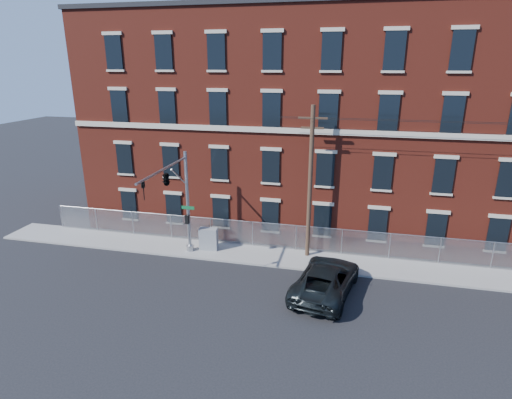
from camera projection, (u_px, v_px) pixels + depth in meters
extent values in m
plane|color=black|center=(261.00, 296.00, 23.51)|extent=(140.00, 140.00, 0.00)
cube|color=#999690|center=(469.00, 276.00, 25.55)|extent=(65.00, 3.00, 0.12)
cube|color=maroon|center=(456.00, 126.00, 31.41)|extent=(55.00, 14.00, 16.00)
cube|color=black|center=(473.00, 8.00, 28.87)|extent=(55.30, 14.30, 0.30)
cube|color=#B3A995|center=(483.00, 137.00, 24.76)|extent=(55.00, 0.18, 0.35)
cube|color=black|center=(129.00, 205.00, 31.77)|extent=(1.20, 0.10, 2.20)
cube|color=black|center=(124.00, 159.00, 30.65)|extent=(1.20, 0.10, 2.20)
cube|color=black|center=(119.00, 106.00, 29.47)|extent=(1.20, 0.10, 2.20)
cube|color=black|center=(114.00, 53.00, 28.35)|extent=(1.20, 0.10, 2.20)
cube|color=black|center=(174.00, 209.00, 30.99)|extent=(1.20, 0.10, 2.20)
cube|color=black|center=(171.00, 161.00, 29.87)|extent=(1.20, 0.10, 2.20)
cube|color=black|center=(167.00, 107.00, 28.68)|extent=(1.20, 0.10, 2.20)
cube|color=black|center=(164.00, 52.00, 27.56)|extent=(1.20, 0.10, 2.20)
cube|color=black|center=(221.00, 212.00, 30.21)|extent=(1.20, 0.10, 2.20)
cube|color=black|center=(219.00, 164.00, 29.09)|extent=(1.20, 0.10, 2.20)
cube|color=black|center=(218.00, 109.00, 27.90)|extent=(1.20, 0.10, 2.20)
cube|color=black|center=(216.00, 52.00, 26.78)|extent=(1.20, 0.10, 2.20)
cube|color=black|center=(270.00, 216.00, 29.42)|extent=(1.20, 0.10, 2.20)
cube|color=black|center=(271.00, 167.00, 28.30)|extent=(1.20, 0.10, 2.20)
cube|color=black|center=(271.00, 110.00, 27.12)|extent=(1.20, 0.10, 2.20)
cube|color=black|center=(272.00, 52.00, 26.00)|extent=(1.20, 0.10, 2.20)
cube|color=black|center=(322.00, 220.00, 28.64)|extent=(1.20, 0.10, 2.20)
cube|color=black|center=(325.00, 170.00, 27.52)|extent=(1.20, 0.10, 2.20)
cube|color=black|center=(328.00, 111.00, 26.34)|extent=(1.20, 0.10, 2.20)
cube|color=black|center=(331.00, 51.00, 25.21)|extent=(1.20, 0.10, 2.20)
cube|color=black|center=(378.00, 225.00, 27.86)|extent=(1.20, 0.10, 2.20)
cube|color=black|center=(383.00, 173.00, 26.74)|extent=(1.20, 0.10, 2.20)
cube|color=black|center=(389.00, 113.00, 25.55)|extent=(1.20, 0.10, 2.20)
cube|color=black|center=(395.00, 51.00, 24.43)|extent=(1.20, 0.10, 2.20)
cube|color=black|center=(436.00, 230.00, 27.07)|extent=(1.20, 0.10, 2.20)
cube|color=black|center=(444.00, 176.00, 25.95)|extent=(1.20, 0.10, 2.20)
cube|color=black|center=(453.00, 114.00, 24.77)|extent=(1.20, 0.10, 2.20)
cube|color=black|center=(462.00, 50.00, 23.65)|extent=(1.20, 0.10, 2.20)
cube|color=black|center=(498.00, 234.00, 26.29)|extent=(1.20, 0.10, 2.20)
cube|color=black|center=(508.00, 180.00, 25.17)|extent=(1.20, 0.10, 2.20)
cube|color=#A5A8AD|center=(466.00, 253.00, 26.46)|extent=(59.00, 0.02, 1.80)
cylinder|color=#9EA0A5|center=(468.00, 240.00, 26.18)|extent=(59.00, 0.04, 0.04)
cylinder|color=#9EA0A5|center=(61.00, 216.00, 32.76)|extent=(0.06, 0.06, 1.85)
cylinder|color=#9EA0A5|center=(96.00, 220.00, 32.10)|extent=(0.06, 0.06, 1.85)
cylinder|color=#9EA0A5|center=(133.00, 223.00, 31.43)|extent=(0.06, 0.06, 1.85)
cylinder|color=#9EA0A5|center=(171.00, 226.00, 30.77)|extent=(0.06, 0.06, 1.85)
cylinder|color=#9EA0A5|center=(211.00, 230.00, 30.11)|extent=(0.06, 0.06, 1.85)
cylinder|color=#9EA0A5|center=(253.00, 234.00, 29.44)|extent=(0.06, 0.06, 1.85)
cylinder|color=#9EA0A5|center=(296.00, 238.00, 28.78)|extent=(0.06, 0.06, 1.85)
cylinder|color=#9EA0A5|center=(342.00, 242.00, 28.12)|extent=(0.06, 0.06, 1.85)
cylinder|color=#9EA0A5|center=(390.00, 246.00, 27.45)|extent=(0.06, 0.06, 1.85)
cylinder|color=#9EA0A5|center=(440.00, 251.00, 26.79)|extent=(0.06, 0.06, 1.85)
cylinder|color=#9EA0A5|center=(493.00, 255.00, 26.13)|extent=(0.06, 0.06, 1.85)
cylinder|color=#9EA0A5|center=(188.00, 203.00, 27.83)|extent=(0.22, 0.22, 7.00)
cylinder|color=#9EA0A5|center=(190.00, 248.00, 28.85)|extent=(0.50, 0.50, 0.40)
cylinder|color=#9EA0A5|center=(164.00, 169.00, 23.85)|extent=(0.14, 6.50, 0.14)
cylinder|color=#9EA0A5|center=(179.00, 177.00, 26.06)|extent=(0.08, 2.18, 1.56)
cube|color=#0C592D|center=(188.00, 208.00, 27.77)|extent=(0.90, 0.03, 0.22)
cube|color=black|center=(187.00, 219.00, 27.94)|extent=(0.25, 0.25, 0.60)
imported|color=black|center=(143.00, 191.00, 21.66)|extent=(0.16, 0.20, 1.00)
imported|color=black|center=(166.00, 177.00, 24.25)|extent=(0.53, 2.48, 1.00)
cylinder|color=#412D20|center=(310.00, 184.00, 26.67)|extent=(0.28, 0.28, 10.00)
cube|color=#412D20|center=(313.00, 118.00, 25.36)|extent=(1.80, 0.12, 0.12)
cube|color=#412D20|center=(312.00, 128.00, 25.55)|extent=(1.40, 0.12, 0.12)
imported|color=black|center=(326.00, 279.00, 23.56)|extent=(4.05, 6.73, 1.75)
cube|color=gray|center=(209.00, 239.00, 28.88)|extent=(1.30, 0.74, 1.55)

